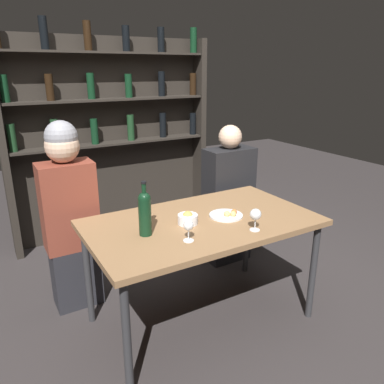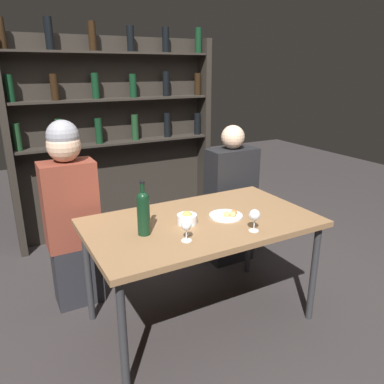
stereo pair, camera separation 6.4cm
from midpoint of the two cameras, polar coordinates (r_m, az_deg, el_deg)
The scene contains 10 objects.
ground_plane at distance 2.72m, azimuth 2.04°, elevation -18.64°, with size 10.00×10.00×0.00m, color #332D2D.
dining_table at distance 2.38m, azimuth 2.22°, elevation -5.61°, with size 1.43×0.83×0.73m.
wine_rack_wall at distance 3.76m, azimuth -11.09°, elevation 9.30°, with size 1.99×0.21×2.04m.
wine_bottle at distance 2.12m, azimuth -6.57°, elevation -2.89°, with size 0.07×0.07×0.32m.
wine_glass_0 at distance 2.05m, azimuth 0.04°, elevation -5.30°, with size 0.06×0.06×0.12m.
wine_glass_1 at distance 2.20m, azimuth 10.33°, elevation -3.59°, with size 0.07×0.07×0.13m.
food_plate_0 at distance 2.42m, azimuth 6.12°, elevation -3.56°, with size 0.22×0.22×0.04m.
snack_bowl at distance 2.29m, azimuth 0.04°, elevation -4.06°, with size 0.12×0.12×0.08m.
seated_person_left at distance 2.70m, azimuth -17.25°, elevation -3.53°, with size 0.36×0.22×1.33m.
seated_person_right at distance 3.23m, azimuth 6.49°, elevation -1.20°, with size 0.42×0.22×1.20m.
Camera 2 is at (-1.09, -1.88, 1.64)m, focal length 35.00 mm.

